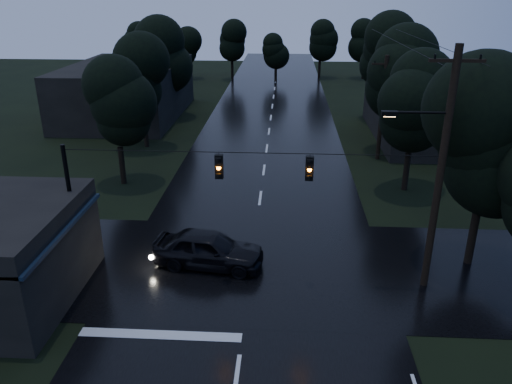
# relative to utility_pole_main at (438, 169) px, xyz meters

# --- Properties ---
(main_road) EXTENTS (12.00, 120.00, 0.02)m
(main_road) POSITION_rel_utility_pole_main_xyz_m (-7.41, 19.00, -5.26)
(main_road) COLOR black
(main_road) RESTS_ON ground
(cross_street) EXTENTS (60.00, 9.00, 0.02)m
(cross_street) POSITION_rel_utility_pole_main_xyz_m (-7.41, 1.00, -5.26)
(cross_street) COLOR black
(cross_street) RESTS_ON ground
(building_far_right) EXTENTS (10.00, 14.00, 4.40)m
(building_far_right) POSITION_rel_utility_pole_main_xyz_m (6.59, 23.00, -3.06)
(building_far_right) COLOR black
(building_far_right) RESTS_ON ground
(building_far_left) EXTENTS (10.00, 16.00, 5.00)m
(building_far_left) POSITION_rel_utility_pole_main_xyz_m (-21.41, 29.00, -2.76)
(building_far_left) COLOR black
(building_far_left) RESTS_ON ground
(utility_pole_main) EXTENTS (3.50, 0.30, 10.00)m
(utility_pole_main) POSITION_rel_utility_pole_main_xyz_m (0.00, 0.00, 0.00)
(utility_pole_main) COLOR black
(utility_pole_main) RESTS_ON ground
(utility_pole_far) EXTENTS (2.00, 0.30, 7.50)m
(utility_pole_far) POSITION_rel_utility_pole_main_xyz_m (0.89, 17.00, -1.38)
(utility_pole_far) COLOR black
(utility_pole_far) RESTS_ON ground
(anchor_pole_left) EXTENTS (0.18, 0.18, 6.00)m
(anchor_pole_left) POSITION_rel_utility_pole_main_xyz_m (-14.91, 0.00, -2.26)
(anchor_pole_left) COLOR black
(anchor_pole_left) RESTS_ON ground
(span_signals) EXTENTS (15.00, 0.37, 1.12)m
(span_signals) POSITION_rel_utility_pole_main_xyz_m (-6.85, -0.01, -0.01)
(span_signals) COLOR black
(span_signals) RESTS_ON ground
(tree_corner_near) EXTENTS (4.48, 4.48, 9.44)m
(tree_corner_near) POSITION_rel_utility_pole_main_xyz_m (2.59, 2.00, 0.74)
(tree_corner_near) COLOR black
(tree_corner_near) RESTS_ON ground
(tree_left_a) EXTENTS (3.92, 3.92, 8.26)m
(tree_left_a) POSITION_rel_utility_pole_main_xyz_m (-16.41, 11.00, -0.02)
(tree_left_a) COLOR black
(tree_left_a) RESTS_ON ground
(tree_left_b) EXTENTS (4.20, 4.20, 8.85)m
(tree_left_b) POSITION_rel_utility_pole_main_xyz_m (-17.01, 19.00, 0.36)
(tree_left_b) COLOR black
(tree_left_b) RESTS_ON ground
(tree_left_c) EXTENTS (4.48, 4.48, 9.44)m
(tree_left_c) POSITION_rel_utility_pole_main_xyz_m (-17.61, 29.00, 0.74)
(tree_left_c) COLOR black
(tree_left_c) RESTS_ON ground
(tree_right_a) EXTENTS (4.20, 4.20, 8.85)m
(tree_right_a) POSITION_rel_utility_pole_main_xyz_m (1.59, 11.00, 0.36)
(tree_right_a) COLOR black
(tree_right_a) RESTS_ON ground
(tree_right_b) EXTENTS (4.48, 4.48, 9.44)m
(tree_right_b) POSITION_rel_utility_pole_main_xyz_m (2.19, 19.00, 0.74)
(tree_right_b) COLOR black
(tree_right_b) RESTS_ON ground
(tree_right_c) EXTENTS (4.76, 4.76, 10.03)m
(tree_right_c) POSITION_rel_utility_pole_main_xyz_m (2.79, 29.00, 1.11)
(tree_right_c) COLOR black
(tree_right_c) RESTS_ON ground
(car) EXTENTS (5.23, 2.67, 1.70)m
(car) POSITION_rel_utility_pole_main_xyz_m (-9.35, 1.05, -4.41)
(car) COLOR black
(car) RESTS_ON ground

